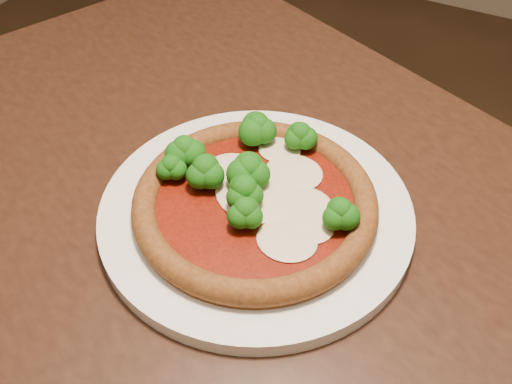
% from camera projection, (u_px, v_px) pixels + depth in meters
% --- Properties ---
extents(dining_table, '(1.45, 1.17, 0.75)m').
position_uv_depth(dining_table, '(284.00, 299.00, 0.69)').
color(dining_table, black).
rests_on(dining_table, floor).
extents(plate, '(0.35, 0.35, 0.02)m').
position_uv_depth(plate, '(256.00, 211.00, 0.64)').
color(plate, white).
rests_on(plate, dining_table).
extents(pizza, '(0.27, 0.27, 0.06)m').
position_uv_depth(pizza, '(253.00, 195.00, 0.62)').
color(pizza, brown).
rests_on(pizza, plate).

